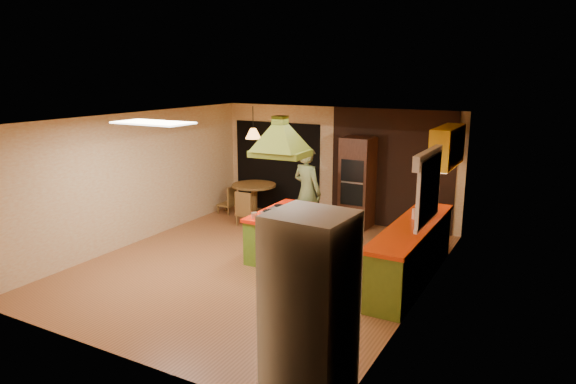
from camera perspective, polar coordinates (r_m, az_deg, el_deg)
The scene contains 21 objects.
ground at distance 8.91m, azimuth -3.22°, elevation -8.09°, with size 6.50×6.50×0.00m, color #965831.
room_walls at distance 8.54m, azimuth -3.33°, elevation -0.25°, with size 5.50×6.50×6.50m.
ceiling_plane at distance 8.33m, azimuth -3.44°, elevation 8.14°, with size 6.50×6.50×0.00m, color silver.
brick_panel at distance 10.92m, azimuth 11.38°, elevation 2.49°, with size 2.64×0.03×2.50m, color #381E14.
nook_opening at distance 12.04m, azimuth -1.24°, elevation 2.77°, with size 2.20×0.03×2.10m, color black.
right_counter at distance 8.35m, azimuth 13.53°, elevation -6.55°, with size 0.62×3.05×0.92m.
upper_cabinets at distance 9.50m, azimuth 17.30°, elevation 4.85°, with size 0.34×1.40×0.70m, color yellow.
window_right at distance 7.77m, azimuth 15.40°, elevation 1.88°, with size 0.12×1.35×1.06m.
fluor_panel at distance 8.06m, azimuth -14.76°, elevation 7.45°, with size 1.20×0.60×0.03m, color white.
kitchen_island at distance 9.27m, azimuth -0.84°, elevation -4.47°, with size 0.68×1.64×0.84m.
range_hood at distance 8.89m, azimuth -0.88°, elevation 6.89°, with size 0.97×0.72×0.78m.
man at distance 10.16m, azimuth 2.14°, elevation -0.01°, with size 0.67×0.44×1.82m, color #4C522B.
refrigerator at distance 5.26m, azimuth 2.46°, elevation -12.43°, with size 0.79×0.74×1.91m, color white.
wall_oven at distance 10.92m, azimuth 7.69°, elevation 1.07°, with size 0.66×0.63×1.92m.
dining_table at distance 11.71m, azimuth -3.78°, elevation -0.19°, with size 1.00×1.00×0.75m.
chair_left at distance 12.06m, azimuth -6.83°, elevation -0.85°, with size 0.35×0.35×0.64m, color brown, non-canonical shape.
chair_near at distance 11.09m, azimuth -4.48°, elevation -1.75°, with size 0.41×0.41×0.76m, color brown, non-canonical shape.
pendant_lamp at distance 11.47m, azimuth -3.88°, elevation 6.51°, with size 0.35×0.35×0.23m, color #FF9E3F.
canister_large at distance 8.78m, azimuth 14.52°, elevation -1.66°, with size 0.17×0.17×0.25m, color beige.
canister_medium at distance 8.67m, azimuth 14.30°, elevation -2.08°, with size 0.12×0.12×0.17m, color #F6ECC6.
canister_small at distance 8.52m, azimuth 14.01°, elevation -2.38°, with size 0.12×0.12×0.16m, color #F7E1C7.
Camera 1 is at (4.42, -7.03, 3.24)m, focal length 32.00 mm.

